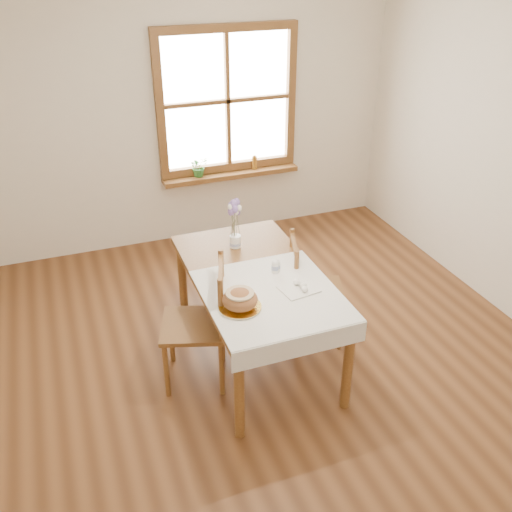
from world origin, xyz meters
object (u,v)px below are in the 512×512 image
Objects in this scene: chair_left at (194,323)px; flower_vase at (235,242)px; dining_table at (256,284)px; bread_plate at (240,307)px; chair_right at (317,290)px.

chair_left reaches higher than flower_vase.
dining_table is at bearing -88.25° from flower_vase.
flower_vase is at bearing 91.75° from dining_table.
chair_right is at bearing 29.75° from bread_plate.
chair_left is 1.06m from chair_right.
chair_right is 0.75m from flower_vase.
dining_table is 1.77× the size of chair_right.
bread_plate reaches higher than dining_table.
chair_left is 3.53× the size of bread_plate.
dining_table is 5.80× the size of bread_plate.
chair_left reaches higher than chair_right.
flower_vase is (0.49, 0.51, 0.31)m from chair_left.
chair_left is (-0.51, -0.08, -0.18)m from dining_table.
chair_right is at bearing 7.26° from dining_table.
chair_right is 9.22× the size of flower_vase.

